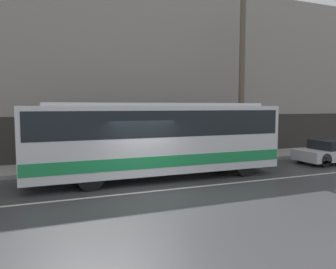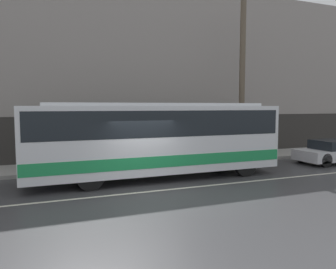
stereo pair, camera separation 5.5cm
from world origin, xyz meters
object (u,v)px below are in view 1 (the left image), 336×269
object	(u,v)px
sedan_white_front	(334,152)
pedestrian_waiting	(52,150)
utility_pole_near	(242,79)
transit_bus	(156,136)

from	to	relation	value
sedan_white_front	pedestrian_waiting	xyz separation A→B (m)	(-14.18, 4.22, 0.30)
utility_pole_near	transit_bus	bearing A→B (deg)	-156.42
utility_pole_near	pedestrian_waiting	bearing A→B (deg)	170.86
sedan_white_front	utility_pole_near	bearing A→B (deg)	148.16
transit_bus	sedan_white_front	xyz separation A→B (m)	(10.19, 0.00, -1.19)
sedan_white_front	utility_pole_near	distance (m)	6.34
transit_bus	pedestrian_waiting	world-z (taller)	transit_bus
transit_bus	utility_pole_near	bearing A→B (deg)	23.58
sedan_white_front	utility_pole_near	xyz separation A→B (m)	(-4.20, 2.61, 3.96)
utility_pole_near	pedestrian_waiting	size ratio (longest dim) A/B	5.57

